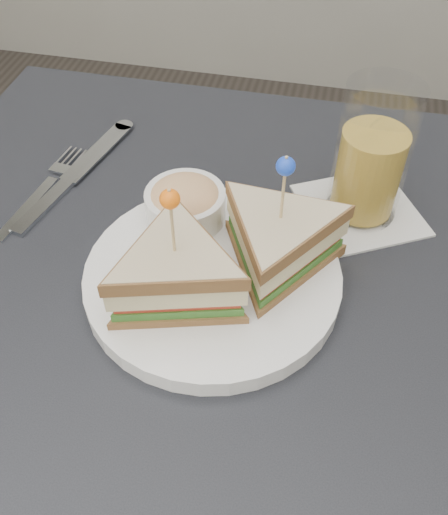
% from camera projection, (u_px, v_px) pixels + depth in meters
% --- Properties ---
extents(table, '(0.80, 0.80, 0.75)m').
position_uv_depth(table, '(214.00, 338.00, 0.65)').
color(table, black).
rests_on(table, ground).
extents(plate_meal, '(0.33, 0.32, 0.16)m').
position_uv_depth(plate_meal, '(220.00, 256.00, 0.57)').
color(plate_meal, white).
rests_on(plate_meal, table).
extents(cutlery_fork, '(0.04, 0.18, 0.01)m').
position_uv_depth(cutlery_fork, '(46.00, 187.00, 0.71)').
color(cutlery_fork, silver).
rests_on(cutlery_fork, table).
extents(cutlery_knife, '(0.07, 0.25, 0.01)m').
position_uv_depth(cutlery_knife, '(73.00, 177.00, 0.72)').
color(cutlery_knife, '#B7BCC2').
rests_on(cutlery_knife, table).
extents(drink_set, '(0.18, 0.18, 0.16)m').
position_uv_depth(drink_set, '(371.00, 162.00, 0.63)').
color(drink_set, silver).
rests_on(drink_set, table).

